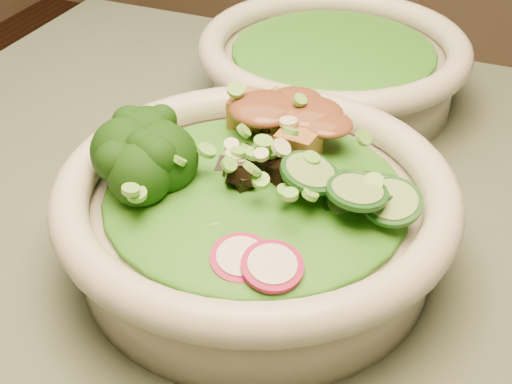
% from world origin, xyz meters
% --- Properties ---
extents(salad_bowl, '(0.30, 0.30, 0.08)m').
position_xyz_m(salad_bowl, '(-0.16, -0.03, 0.79)').
color(salad_bowl, beige).
rests_on(salad_bowl, dining_table).
extents(side_bowl, '(0.28, 0.28, 0.08)m').
position_xyz_m(side_bowl, '(-0.19, 0.24, 0.79)').
color(side_bowl, beige).
rests_on(side_bowl, dining_table).
extents(lettuce_bed, '(0.22, 0.22, 0.03)m').
position_xyz_m(lettuce_bed, '(-0.16, -0.03, 0.82)').
color(lettuce_bed, '#1E6715').
rests_on(lettuce_bed, salad_bowl).
extents(side_lettuce, '(0.19, 0.19, 0.02)m').
position_xyz_m(side_lettuce, '(-0.19, 0.24, 0.81)').
color(side_lettuce, '#1E6715').
rests_on(side_lettuce, side_bowl).
extents(broccoli_florets, '(0.11, 0.10, 0.05)m').
position_xyz_m(broccoli_florets, '(-0.23, -0.04, 0.83)').
color(broccoli_florets, black).
rests_on(broccoli_florets, salad_bowl).
extents(radish_slices, '(0.13, 0.08, 0.02)m').
position_xyz_m(radish_slices, '(-0.15, -0.10, 0.82)').
color(radish_slices, '#9B0B45').
rests_on(radish_slices, salad_bowl).
extents(cucumber_slices, '(0.10, 0.10, 0.04)m').
position_xyz_m(cucumber_slices, '(-0.09, -0.02, 0.83)').
color(cucumber_slices, '#7CAB5F').
rests_on(cucumber_slices, salad_bowl).
extents(mushroom_heap, '(0.10, 0.10, 0.04)m').
position_xyz_m(mushroom_heap, '(-0.17, -0.01, 0.83)').
color(mushroom_heap, black).
rests_on(mushroom_heap, salad_bowl).
extents(tofu_cubes, '(0.11, 0.09, 0.04)m').
position_xyz_m(tofu_cubes, '(-0.17, 0.04, 0.83)').
color(tofu_cubes, '#A76637').
rests_on(tofu_cubes, salad_bowl).
extents(peanut_sauce, '(0.08, 0.06, 0.02)m').
position_xyz_m(peanut_sauce, '(-0.17, 0.04, 0.84)').
color(peanut_sauce, brown).
rests_on(peanut_sauce, tofu_cubes).
extents(scallion_garnish, '(0.21, 0.21, 0.03)m').
position_xyz_m(scallion_garnish, '(-0.16, -0.03, 0.84)').
color(scallion_garnish, '#6ABB42').
rests_on(scallion_garnish, salad_bowl).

